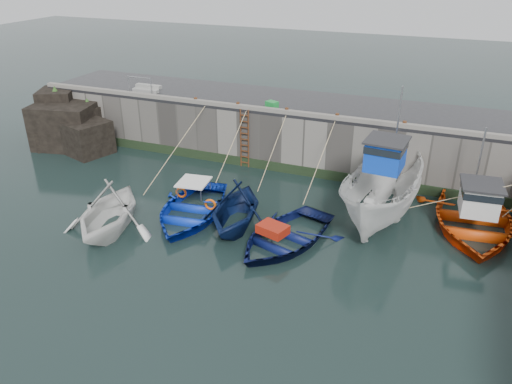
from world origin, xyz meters
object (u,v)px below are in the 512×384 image
at_px(boat_near_blue, 191,215).
at_px(bollard_b, 238,105).
at_px(boat_near_white, 111,230).
at_px(boat_far_white, 383,193).
at_px(ladder, 245,139).
at_px(boat_far_orange, 473,218).
at_px(boat_near_navy, 284,242).
at_px(bollard_d, 337,116).
at_px(boat_near_blacktrim, 236,226).
at_px(fish_crate, 272,104).
at_px(bollard_c, 287,110).
at_px(bollard_a, 196,100).
at_px(bollard_e, 404,124).

height_order(boat_near_blue, bollard_b, bollard_b).
height_order(boat_near_white, boat_far_white, boat_far_white).
bearing_deg(ladder, boat_far_orange, -12.09).
bearing_deg(boat_near_navy, boat_far_orange, 47.05).
bearing_deg(bollard_d, bollard_b, 180.00).
bearing_deg(boat_near_blacktrim, boat_near_navy, -18.94).
distance_m(boat_far_orange, fish_crate, 11.28).
distance_m(boat_far_white, bollard_b, 9.22).
xyz_separation_m(ladder, bollard_c, (2.20, 0.34, 1.71)).
bearing_deg(boat_near_navy, bollard_b, 142.94).
xyz_separation_m(boat_near_navy, fish_crate, (-3.37, 7.52, 3.33)).
bearing_deg(boat_near_navy, bollard_a, 154.36).
bearing_deg(bollard_c, boat_near_white, -118.57).
relative_size(boat_near_white, boat_far_white, 0.61).
bearing_deg(bollard_d, boat_near_blacktrim, -112.19).
xyz_separation_m(boat_near_blacktrim, bollard_a, (-5.18, 6.42, 3.30)).
height_order(boat_near_white, boat_near_blue, boat_near_white).
distance_m(boat_far_orange, bollard_e, 5.32).
bearing_deg(boat_far_white, boat_near_white, -147.97).
distance_m(boat_near_white, boat_near_blue, 3.48).
xyz_separation_m(boat_far_white, bollard_c, (-5.60, 3.42, 2.07)).
bearing_deg(bollard_b, boat_far_orange, -13.13).
xyz_separation_m(boat_near_blacktrim, bollard_e, (5.82, 6.42, 3.30)).
xyz_separation_m(boat_far_white, fish_crate, (-6.65, 4.06, 2.10)).
relative_size(boat_near_white, boat_near_navy, 0.91).
xyz_separation_m(fish_crate, bollard_e, (6.84, -0.64, -0.03)).
bearing_deg(boat_far_white, fish_crate, 153.50).
height_order(bollard_b, bollard_c, same).
relative_size(ladder, bollard_d, 11.43).
bearing_deg(boat_near_white, bollard_c, 47.72).
bearing_deg(boat_near_white, bollard_a, 79.26).
bearing_deg(bollard_d, fish_crate, 170.00).
bearing_deg(boat_far_white, ladder, 163.36).
bearing_deg(bollard_b, bollard_d, 0.00).
relative_size(ladder, boat_near_blue, 0.58).
distance_m(boat_near_blacktrim, bollard_c, 7.22).
relative_size(boat_near_blue, bollard_b, 19.57).
bearing_deg(bollard_e, bollard_a, 180.00).
bearing_deg(ladder, boat_near_blue, -90.37).
distance_m(bollard_a, bollard_d, 7.80).
height_order(boat_near_navy, bollard_c, bollard_c).
xyz_separation_m(boat_near_navy, bollard_c, (-2.33, 6.87, 3.30)).
distance_m(bollard_d, bollard_e, 3.20).
bearing_deg(boat_near_white, fish_crate, 54.69).
bearing_deg(boat_far_orange, bollard_c, 157.62).
bearing_deg(ladder, boat_near_navy, -55.29).
height_order(boat_near_white, fish_crate, fish_crate).
xyz_separation_m(boat_near_white, bollard_b, (2.05, 8.72, 3.30)).
bearing_deg(ladder, bollard_c, 8.67).
height_order(boat_far_white, bollard_a, boat_far_white).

